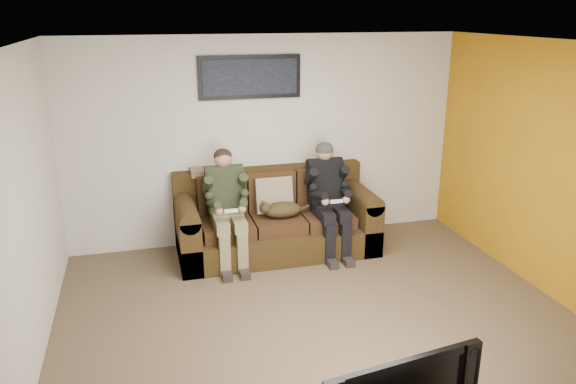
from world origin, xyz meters
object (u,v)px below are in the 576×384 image
object	(u,v)px
person_left	(227,201)
framed_poster	(250,77)
person_right	(328,192)
sofa	(275,221)
cat	(281,210)

from	to	relation	value
person_left	framed_poster	distance (m)	1.52
person_left	person_right	size ratio (longest dim) A/B	0.99
sofa	person_left	size ratio (longest dim) A/B	1.80
person_left	cat	xyz separation A→B (m)	(0.66, 0.02, -0.18)
person_right	framed_poster	size ratio (longest dim) A/B	1.08
sofa	framed_poster	distance (m)	1.78
person_right	person_left	bearing A→B (deg)	-179.98
person_right	cat	size ratio (longest dim) A/B	2.04
sofa	person_left	xyz separation A→B (m)	(-0.62, -0.20, 0.39)
sofa	cat	size ratio (longest dim) A/B	3.65
person_left	cat	bearing A→B (deg)	1.83
person_left	person_right	distance (m)	1.24
sofa	person_right	xyz separation A→B (m)	(0.62, -0.20, 0.39)
person_right	framed_poster	xyz separation A→B (m)	(-0.82, 0.58, 1.33)
sofa	cat	distance (m)	0.28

